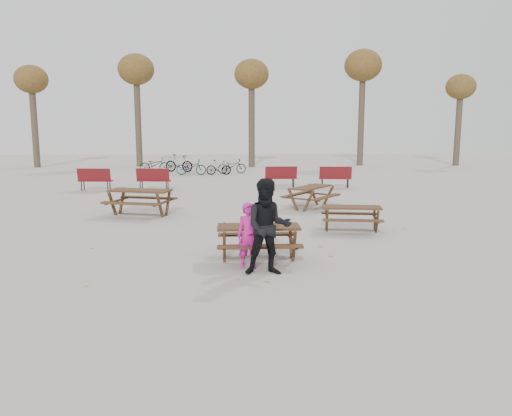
{
  "coord_description": "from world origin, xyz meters",
  "views": [
    {
      "loc": [
        -0.65,
        -10.67,
        2.96
      ],
      "look_at": [
        0.0,
        1.0,
        1.0
      ],
      "focal_mm": 35.0,
      "sensor_mm": 36.0,
      "label": 1
    }
  ],
  "objects": [
    {
      "name": "soda_bottle",
      "position": [
        -0.2,
        -0.2,
        0.85
      ],
      "size": [
        0.07,
        0.07,
        0.17
      ],
      "color": "silver",
      "rests_on": "main_picnic_table"
    },
    {
      "name": "ground",
      "position": [
        0.0,
        0.0,
        0.0
      ],
      "size": [
        80.0,
        80.0,
        0.0
      ],
      "primitive_type": "plane",
      "color": "gray",
      "rests_on": "ground"
    },
    {
      "name": "park_bench_row",
      "position": [
        -1.12,
        12.34,
        0.52
      ],
      "size": [
        12.63,
        1.33,
        1.03
      ],
      "color": "maroon",
      "rests_on": "ground"
    },
    {
      "name": "picnic_table_far",
      "position": [
        2.29,
        6.81,
        0.39
      ],
      "size": [
        2.28,
        2.34,
        0.79
      ],
      "primitive_type": null,
      "rotation": [
        0.0,
        0.0,
        0.92
      ],
      "color": "#331B12",
      "rests_on": "ground"
    },
    {
      "name": "bicycle_row",
      "position": [
        -2.95,
        20.08,
        0.49
      ],
      "size": [
        6.7,
        2.77,
        1.11
      ],
      "color": "black",
      "rests_on": "ground"
    },
    {
      "name": "fallen_leaves",
      "position": [
        0.5,
        2.5,
        0.0
      ],
      "size": [
        11.0,
        11.0,
        0.01
      ],
      "primitive_type": null,
      "color": "#BA732C",
      "rests_on": "ground"
    },
    {
      "name": "bread_roll",
      "position": [
        0.23,
        -0.11,
        0.83
      ],
      "size": [
        0.14,
        0.06,
        0.05
      ],
      "primitive_type": "ellipsoid",
      "color": "tan",
      "rests_on": "food_tray"
    },
    {
      "name": "adult",
      "position": [
        0.13,
        -1.07,
        0.96
      ],
      "size": [
        0.94,
        0.74,
        1.92
      ],
      "primitive_type": "imported",
      "rotation": [
        0.0,
        0.0,
        0.01
      ],
      "color": "black",
      "rests_on": "ground"
    },
    {
      "name": "picnic_table_north",
      "position": [
        -3.55,
        5.69,
        0.43
      ],
      "size": [
        2.35,
        2.09,
        0.86
      ],
      "primitive_type": null,
      "rotation": [
        0.0,
        0.0,
        -0.28
      ],
      "color": "#331B12",
      "rests_on": "ground"
    },
    {
      "name": "child",
      "position": [
        -0.24,
        -0.6,
        0.69
      ],
      "size": [
        0.52,
        0.36,
        1.38
      ],
      "primitive_type": "imported",
      "rotation": [
        0.0,
        0.0,
        0.06
      ],
      "color": "#C01883",
      "rests_on": "ground"
    },
    {
      "name": "picnic_table_east",
      "position": [
        2.78,
        2.89,
        0.35
      ],
      "size": [
        1.81,
        1.55,
        0.7
      ],
      "primitive_type": null,
      "rotation": [
        0.0,
        0.0,
        -0.16
      ],
      "color": "#331B12",
      "rests_on": "ground"
    },
    {
      "name": "tree_row",
      "position": [
        0.9,
        25.15,
        6.19
      ],
      "size": [
        32.17,
        3.52,
        8.26
      ],
      "color": "#382B21",
      "rests_on": "ground"
    },
    {
      "name": "main_picnic_table",
      "position": [
        0.0,
        0.0,
        0.59
      ],
      "size": [
        1.8,
        1.45,
        0.78
      ],
      "color": "#331B12",
      "rests_on": "ground"
    },
    {
      "name": "food_tray",
      "position": [
        0.23,
        -0.11,
        0.79
      ],
      "size": [
        0.18,
        0.11,
        0.03
      ],
      "primitive_type": "cube",
      "color": "silver",
      "rests_on": "main_picnic_table"
    }
  ]
}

